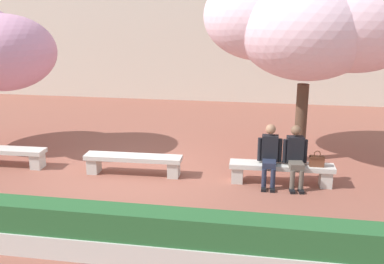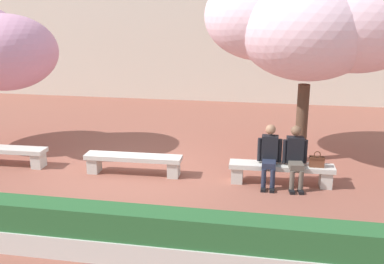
% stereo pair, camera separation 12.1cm
% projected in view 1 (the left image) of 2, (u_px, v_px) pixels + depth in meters
% --- Properties ---
extents(ground_plane, '(100.00, 100.00, 0.00)m').
position_uv_depth(ground_plane, '(134.00, 174.00, 10.11)').
color(ground_plane, '#8E5142').
extents(stone_bench_west_end, '(2.20, 0.49, 0.45)m').
position_uv_depth(stone_bench_west_end, '(0.00, 153.00, 10.57)').
color(stone_bench_west_end, beige).
rests_on(stone_bench_west_end, ground).
extents(stone_bench_near_west, '(2.20, 0.49, 0.45)m').
position_uv_depth(stone_bench_near_west, '(133.00, 161.00, 10.03)').
color(stone_bench_near_west, beige).
rests_on(stone_bench_near_west, ground).
extents(stone_bench_center, '(2.20, 0.49, 0.45)m').
position_uv_depth(stone_bench_center, '(281.00, 170.00, 9.49)').
color(stone_bench_center, beige).
rests_on(stone_bench_center, ground).
extents(person_seated_left, '(0.51, 0.68, 1.29)m').
position_uv_depth(person_seated_left, '(270.00, 153.00, 9.38)').
color(person_seated_left, black).
rests_on(person_seated_left, ground).
extents(person_seated_right, '(0.51, 0.71, 1.29)m').
position_uv_depth(person_seated_right, '(295.00, 154.00, 9.29)').
color(person_seated_right, black).
rests_on(person_seated_right, ground).
extents(handbag, '(0.30, 0.15, 0.34)m').
position_uv_depth(handbag, '(317.00, 160.00, 9.27)').
color(handbag, brown).
rests_on(handbag, stone_bench_center).
extents(cherry_tree_main, '(5.06, 3.42, 4.58)m').
position_uv_depth(cherry_tree_main, '(312.00, 22.00, 10.28)').
color(cherry_tree_main, '#513828').
rests_on(cherry_tree_main, ground).
extents(planter_hedge_foreground, '(11.72, 0.50, 0.80)m').
position_uv_depth(planter_hedge_foreground, '(66.00, 230.00, 6.78)').
color(planter_hedge_foreground, beige).
rests_on(planter_hedge_foreground, ground).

